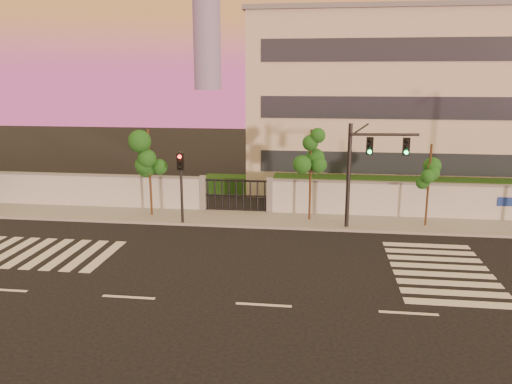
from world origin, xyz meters
TOP-DOWN VIEW (x-y plane):
  - ground at (0.00, 0.00)m, footprint 120.00×120.00m
  - sidewalk at (0.00, 10.50)m, footprint 60.00×3.00m
  - perimeter_wall at (0.10, 12.00)m, footprint 60.00×0.36m
  - hedge_row at (1.17, 14.74)m, footprint 41.00×4.25m
  - institutional_building at (9.00, 21.99)m, footprint 24.40×12.40m
  - road_markings at (-1.58, 3.76)m, footprint 57.00×7.62m
  - street_tree_c at (-7.65, 10.50)m, footprint 1.60×1.28m
  - street_tree_d at (1.38, 10.65)m, footprint 1.55×1.23m
  - street_tree_e at (7.57, 10.32)m, footprint 1.38×1.10m
  - traffic_signal_main at (4.05, 9.53)m, footprint 3.54×0.47m
  - traffic_signal_secondary at (-5.49, 9.12)m, footprint 0.32×0.32m

SIDE VIEW (x-z plane):
  - ground at x=0.00m, z-range 0.00..0.00m
  - road_markings at x=-1.58m, z-range 0.00..0.02m
  - sidewalk at x=0.00m, z-range 0.00..0.15m
  - hedge_row at x=1.17m, z-range -0.08..1.72m
  - perimeter_wall at x=0.10m, z-range -0.03..2.17m
  - traffic_signal_secondary at x=-5.49m, z-range 0.55..4.60m
  - street_tree_e at x=7.57m, z-range 1.07..5.58m
  - traffic_signal_main at x=4.05m, z-range 0.74..6.33m
  - street_tree_c at x=-7.65m, z-range 1.19..6.25m
  - street_tree_d at x=1.38m, z-range 1.21..6.35m
  - institutional_building at x=9.00m, z-range 0.03..12.28m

